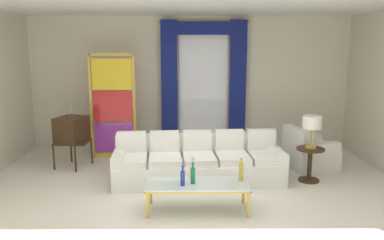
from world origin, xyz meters
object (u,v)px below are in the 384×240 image
at_px(bottle_blue_decanter, 193,175).
at_px(bottle_amber_squat, 241,171).
at_px(couch_white_long, 198,163).
at_px(table_lamp_brass, 312,124).
at_px(bottle_crystal_tall, 193,170).
at_px(round_side_table, 310,161).
at_px(bottle_ruby_flask, 182,177).
at_px(peacock_figurine, 137,151).
at_px(stained_glass_divider, 113,108).
at_px(vintage_tv, 72,130).
at_px(armchair_white, 308,154).
at_px(coffee_table, 197,186).

relative_size(bottle_blue_decanter, bottle_amber_squat, 0.92).
height_order(couch_white_long, table_lamp_brass, table_lamp_brass).
distance_m(bottle_crystal_tall, round_side_table, 2.31).
height_order(bottle_blue_decanter, round_side_table, bottle_blue_decanter).
relative_size(bottle_ruby_flask, table_lamp_brass, 0.52).
relative_size(bottle_crystal_tall, peacock_figurine, 0.58).
xyz_separation_m(bottle_crystal_tall, stained_glass_divider, (-1.64, 2.54, 0.51)).
relative_size(bottle_ruby_flask, round_side_table, 0.50).
height_order(vintage_tv, peacock_figurine, vintage_tv).
height_order(couch_white_long, peacock_figurine, couch_white_long).
xyz_separation_m(couch_white_long, stained_glass_divider, (-1.75, 1.43, 0.75)).
height_order(bottle_blue_decanter, armchair_white, armchair_white).
bearing_deg(peacock_figurine, bottle_amber_squat, -51.63).
xyz_separation_m(couch_white_long, bottle_amber_squat, (0.60, -1.19, 0.25)).
height_order(bottle_blue_decanter, vintage_tv, vintage_tv).
bearing_deg(coffee_table, bottle_crystal_tall, 110.38).
height_order(couch_white_long, armchair_white, couch_white_long).
xyz_separation_m(bottle_blue_decanter, vintage_tv, (-2.33, 2.08, 0.19)).
relative_size(bottle_ruby_flask, armchair_white, 0.30).
bearing_deg(bottle_amber_squat, round_side_table, 39.64).
bearing_deg(stained_glass_divider, coffee_table, -57.82).
distance_m(couch_white_long, bottle_ruby_flask, 1.41).
relative_size(bottle_blue_decanter, round_side_table, 0.54).
relative_size(bottle_amber_squat, bottle_ruby_flask, 1.17).
height_order(bottle_amber_squat, bottle_ruby_flask, bottle_amber_squat).
relative_size(coffee_table, table_lamp_brass, 2.58).
bearing_deg(vintage_tv, couch_white_long, -17.95).
bearing_deg(bottle_amber_squat, bottle_crystal_tall, 173.90).
bearing_deg(peacock_figurine, bottle_crystal_tall, -63.33).
relative_size(couch_white_long, peacock_figurine, 4.96).
height_order(bottle_ruby_flask, table_lamp_brass, table_lamp_brass).
xyz_separation_m(bottle_amber_squat, bottle_ruby_flask, (-0.84, -0.19, -0.02)).
distance_m(coffee_table, armchair_white, 2.91).
height_order(round_side_table, table_lamp_brass, table_lamp_brass).
distance_m(coffee_table, bottle_crystal_tall, 0.26).
distance_m(couch_white_long, table_lamp_brass, 2.08).
bearing_deg(coffee_table, round_side_table, 31.62).
bearing_deg(bottle_blue_decanter, round_side_table, 30.92).
xyz_separation_m(armchair_white, stained_glass_divider, (-3.88, 0.78, 0.77)).
bearing_deg(bottle_blue_decanter, stained_glass_divider, 121.13).
xyz_separation_m(couch_white_long, vintage_tv, (-2.44, 0.79, 0.42)).
bearing_deg(couch_white_long, bottle_ruby_flask, -100.28).
height_order(bottle_amber_squat, round_side_table, bottle_amber_squat).
bearing_deg(bottle_amber_squat, armchair_white, 49.92).
relative_size(armchair_white, peacock_figurine, 1.65).
xyz_separation_m(bottle_crystal_tall, peacock_figurine, (-1.11, 2.21, -0.33)).
xyz_separation_m(couch_white_long, bottle_blue_decanter, (-0.10, -1.29, 0.23)).
bearing_deg(couch_white_long, coffee_table, -91.72).
bearing_deg(bottle_ruby_flask, bottle_blue_decanter, 28.05).
height_order(bottle_blue_decanter, table_lamp_brass, table_lamp_brass).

